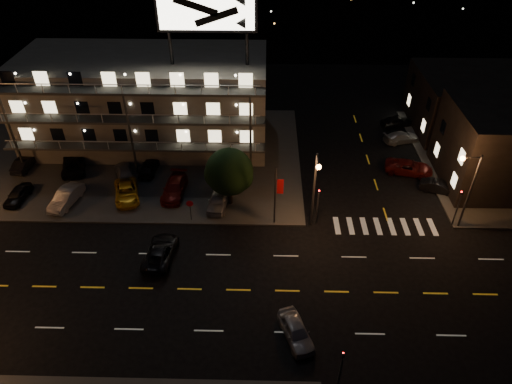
{
  "coord_description": "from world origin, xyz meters",
  "views": [
    {
      "loc": [
        4.02,
        -24.93,
        28.71
      ],
      "look_at": [
        3.26,
        8.0,
        4.04
      ],
      "focal_mm": 32.0,
      "sensor_mm": 36.0,
      "label": 1
    }
  ],
  "objects_px": {
    "tree": "(229,173)",
    "road_car_west": "(161,252)",
    "lot_car_2": "(127,192)",
    "lot_car_7": "(124,171)",
    "side_car_0": "(439,187)",
    "road_car_east": "(296,331)",
    "lot_car_4": "(219,199)"
  },
  "relations": [
    {
      "from": "lot_car_7",
      "to": "lot_car_4",
      "type": "bearing_deg",
      "value": 131.36
    },
    {
      "from": "road_car_west",
      "to": "tree",
      "type": "bearing_deg",
      "value": -120.48
    },
    {
      "from": "side_car_0",
      "to": "lot_car_2",
      "type": "bearing_deg",
      "value": 114.92
    },
    {
      "from": "tree",
      "to": "lot_car_2",
      "type": "distance_m",
      "value": 11.03
    },
    {
      "from": "lot_car_2",
      "to": "lot_car_7",
      "type": "relative_size",
      "value": 1.16
    },
    {
      "from": "side_car_0",
      "to": "road_car_west",
      "type": "relative_size",
      "value": 0.75
    },
    {
      "from": "lot_car_7",
      "to": "side_car_0",
      "type": "xyz_separation_m",
      "value": [
        33.51,
        -1.87,
        -0.14
      ]
    },
    {
      "from": "side_car_0",
      "to": "road_car_east",
      "type": "height_order",
      "value": "road_car_east"
    },
    {
      "from": "lot_car_7",
      "to": "road_car_east",
      "type": "bearing_deg",
      "value": 107.28
    },
    {
      "from": "lot_car_2",
      "to": "road_car_west",
      "type": "bearing_deg",
      "value": -75.46
    },
    {
      "from": "side_car_0",
      "to": "road_car_west",
      "type": "height_order",
      "value": "road_car_west"
    },
    {
      "from": "lot_car_2",
      "to": "side_car_0",
      "type": "bearing_deg",
      "value": -13.23
    },
    {
      "from": "lot_car_2",
      "to": "lot_car_4",
      "type": "bearing_deg",
      "value": -23.18
    },
    {
      "from": "lot_car_4",
      "to": "side_car_0",
      "type": "xyz_separation_m",
      "value": [
        22.75,
        3.04,
        -0.28
      ]
    },
    {
      "from": "lot_car_2",
      "to": "lot_car_7",
      "type": "distance_m",
      "value": 4.02
    },
    {
      "from": "road_car_west",
      "to": "lot_car_4",
      "type": "bearing_deg",
      "value": -116.44
    },
    {
      "from": "lot_car_4",
      "to": "road_car_east",
      "type": "bearing_deg",
      "value": -57.84
    },
    {
      "from": "tree",
      "to": "road_car_west",
      "type": "distance_m",
      "value": 10.03
    },
    {
      "from": "lot_car_2",
      "to": "side_car_0",
      "type": "xyz_separation_m",
      "value": [
        32.27,
        1.96,
        -0.21
      ]
    },
    {
      "from": "lot_car_4",
      "to": "lot_car_2",
      "type": "bearing_deg",
      "value": -178.96
    },
    {
      "from": "tree",
      "to": "road_car_west",
      "type": "xyz_separation_m",
      "value": [
        -5.53,
        -7.78,
        -3.08
      ]
    },
    {
      "from": "tree",
      "to": "road_car_east",
      "type": "height_order",
      "value": "tree"
    },
    {
      "from": "lot_car_2",
      "to": "road_car_west",
      "type": "distance_m",
      "value": 9.8
    },
    {
      "from": "road_car_east",
      "to": "road_car_west",
      "type": "relative_size",
      "value": 0.82
    },
    {
      "from": "side_car_0",
      "to": "road_car_east",
      "type": "distance_m",
      "value": 24.14
    },
    {
      "from": "lot_car_4",
      "to": "road_car_west",
      "type": "distance_m",
      "value": 8.54
    },
    {
      "from": "tree",
      "to": "road_car_west",
      "type": "height_order",
      "value": "tree"
    },
    {
      "from": "tree",
      "to": "lot_car_7",
      "type": "distance_m",
      "value": 13.0
    },
    {
      "from": "tree",
      "to": "lot_car_2",
      "type": "xyz_separation_m",
      "value": [
        -10.61,
        0.6,
        -2.95
      ]
    },
    {
      "from": "tree",
      "to": "road_car_west",
      "type": "bearing_deg",
      "value": -125.41
    },
    {
      "from": "lot_car_2",
      "to": "road_car_east",
      "type": "relative_size",
      "value": 1.19
    },
    {
      "from": "lot_car_2",
      "to": "lot_car_7",
      "type": "bearing_deg",
      "value": 91.14
    }
  ]
}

